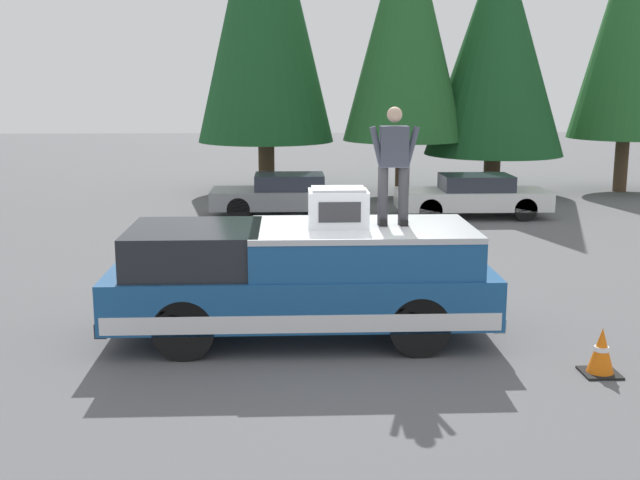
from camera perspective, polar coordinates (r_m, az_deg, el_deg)
ground_plane at (r=11.59m, az=1.33°, el=-7.23°), size 90.00×90.00×0.00m
pickup_truck at (r=11.50m, az=-1.35°, el=-2.84°), size 2.01×5.54×1.65m
compressor_unit at (r=11.30m, az=1.29°, el=2.36°), size 0.65×0.84×0.56m
person_on_truck_bed at (r=11.41m, az=5.33°, el=5.57°), size 0.29×0.72×1.69m
parked_car_white at (r=22.11m, az=10.94°, el=3.14°), size 1.64×4.10×1.16m
parked_car_grey at (r=21.90m, az=-2.41°, el=3.26°), size 1.64×4.10×1.16m
traffic_cone at (r=10.85m, az=19.58°, el=-7.64°), size 0.47×0.47×0.62m
conifer_far_left at (r=28.48m, az=21.53°, el=14.45°), size 3.71×3.71×9.36m
conifer_left at (r=26.61m, az=12.64°, el=13.57°), size 4.48×4.48×8.32m
conifer_center_left at (r=25.70m, az=6.17°, el=15.37°), size 3.87×3.87×9.19m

